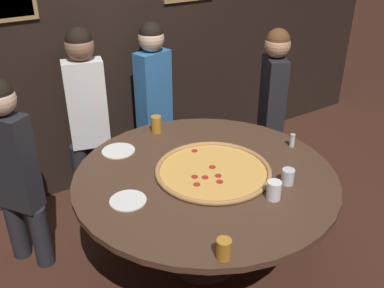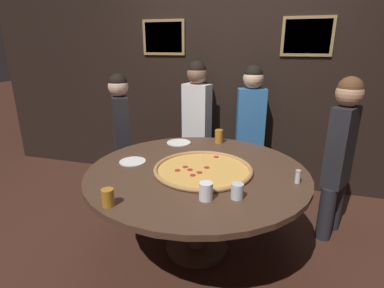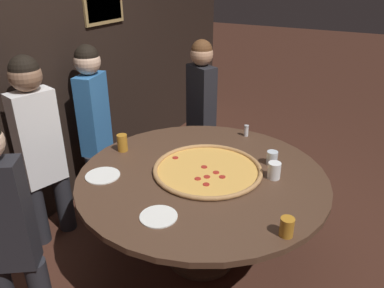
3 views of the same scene
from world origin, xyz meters
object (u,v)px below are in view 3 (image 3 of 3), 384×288
(giant_pizza, at_px, (208,169))
(white_plate_left_side, at_px, (159,217))
(drink_cup_beside_pizza, at_px, (287,227))
(drink_cup_centre_back, at_px, (274,171))
(drink_cup_near_right, at_px, (122,143))
(white_plate_right_side, at_px, (103,176))
(diner_centre_back, at_px, (38,142))
(diner_side_right, at_px, (94,117))
(drink_cup_far_left, at_px, (272,158))
(diner_far_right, at_px, (3,220))
(condiment_shaker, at_px, (246,131))
(diner_far_left, at_px, (201,104))
(dining_table, at_px, (202,188))

(giant_pizza, xyz_separation_m, white_plate_left_side, (-0.61, 0.01, -0.01))
(drink_cup_beside_pizza, bearing_deg, drink_cup_centre_back, 23.21)
(drink_cup_beside_pizza, height_order, drink_cup_near_right, drink_cup_near_right)
(white_plate_right_side, relative_size, diner_centre_back, 0.16)
(giant_pizza, distance_m, diner_side_right, 1.25)
(giant_pizza, xyz_separation_m, drink_cup_centre_back, (0.13, -0.44, 0.04))
(drink_cup_beside_pizza, bearing_deg, drink_cup_far_left, 22.66)
(drink_cup_centre_back, distance_m, diner_centre_back, 1.73)
(drink_cup_far_left, xyz_separation_m, drink_cup_beside_pizza, (-0.74, -0.31, 0.00))
(drink_cup_far_left, xyz_separation_m, white_plate_right_side, (-0.71, 0.97, -0.05))
(diner_centre_back, relative_size, diner_far_right, 1.08)
(diner_centre_back, xyz_separation_m, diner_far_right, (-0.71, -0.51, -0.06))
(white_plate_right_side, distance_m, diner_centre_back, 0.63)
(drink_cup_centre_back, distance_m, condiment_shaker, 0.70)
(drink_cup_far_left, distance_m, drink_cup_near_right, 1.14)
(white_plate_right_side, distance_m, diner_side_right, 0.90)
(drink_cup_beside_pizza, relative_size, diner_far_left, 0.08)
(condiment_shaker, bearing_deg, drink_cup_beside_pizza, -149.88)
(drink_cup_near_right, bearing_deg, diner_far_right, -179.38)
(drink_cup_centre_back, bearing_deg, white_plate_left_side, 148.54)
(diner_far_left, bearing_deg, giant_pizza, -33.88)
(white_plate_right_side, distance_m, diner_far_right, 0.70)
(giant_pizza, bearing_deg, white_plate_right_side, 123.47)
(drink_cup_near_right, distance_m, diner_side_right, 0.57)
(drink_cup_far_left, height_order, drink_cup_near_right, drink_cup_near_right)
(drink_cup_centre_back, height_order, diner_far_right, diner_far_right)
(diner_far_right, distance_m, diner_side_right, 1.42)
(white_plate_right_side, bearing_deg, diner_side_right, 44.49)
(white_plate_left_side, xyz_separation_m, white_plate_right_side, (0.21, 0.59, 0.00))
(drink_cup_far_left, distance_m, drink_cup_beside_pizza, 0.80)
(drink_cup_beside_pizza, xyz_separation_m, diner_side_right, (0.66, 1.90, 0.04))
(drink_cup_near_right, height_order, diner_centre_back, diner_centre_back)
(drink_cup_far_left, height_order, white_plate_left_side, drink_cup_far_left)
(white_plate_right_side, distance_m, condiment_shaker, 1.26)
(giant_pizza, relative_size, drink_cup_centre_back, 6.64)
(dining_table, height_order, giant_pizza, giant_pizza)
(drink_cup_far_left, bearing_deg, white_plate_left_side, 157.65)
(diner_far_right, bearing_deg, white_plate_left_side, -179.34)
(giant_pizza, bearing_deg, drink_cup_beside_pizza, -122.20)
(diner_side_right, relative_size, diner_far_left, 1.02)
(giant_pizza, distance_m, drink_cup_beside_pizza, 0.79)
(drink_cup_near_right, height_order, diner_far_left, diner_far_left)
(condiment_shaker, xyz_separation_m, diner_far_right, (-1.78, 0.74, -0.00))
(white_plate_right_side, bearing_deg, drink_cup_beside_pizza, -91.05)
(drink_cup_centre_back, height_order, diner_far_left, diner_far_left)
(drink_cup_near_right, bearing_deg, diner_side_right, 63.04)
(diner_centre_back, distance_m, diner_far_left, 1.57)
(drink_cup_beside_pizza, height_order, condiment_shaker, drink_cup_beside_pizza)
(drink_cup_far_left, bearing_deg, diner_centre_back, 113.71)
(diner_side_right, xyz_separation_m, diner_far_left, (0.82, -0.64, -0.02))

